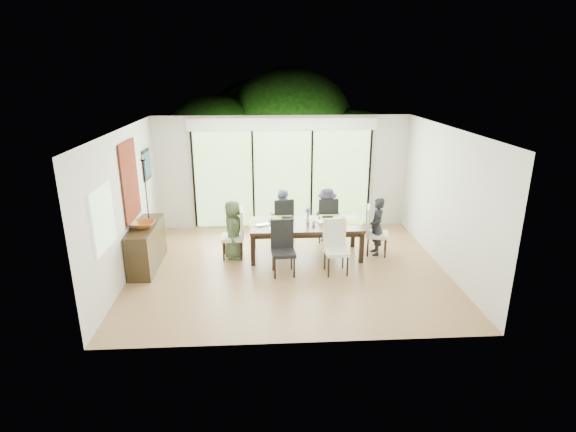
{
  "coord_description": "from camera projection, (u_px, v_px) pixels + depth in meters",
  "views": [
    {
      "loc": [
        -0.49,
        -7.99,
        3.72
      ],
      "look_at": [
        0.0,
        0.25,
        1.0
      ],
      "focal_mm": 28.0,
      "sensor_mm": 36.0,
      "label": 1
    }
  ],
  "objects": [
    {
      "name": "foliage_right",
      "position": [
        353.0,
        156.0,
        13.24
      ],
      "size": [
        2.8,
        2.8,
        2.8
      ],
      "primitive_type": "sphere",
      "color": "#14380F",
      "rests_on": "ground"
    },
    {
      "name": "candlestick_shaft",
      "position": [
        146.0,
        190.0,
        8.76
      ],
      "size": [
        0.02,
        0.02,
        1.18
      ],
      "primitive_type": "cylinder",
      "color": "black",
      "rests_on": "sideboard"
    },
    {
      "name": "table_leg_br",
      "position": [
        353.0,
        233.0,
        9.75
      ],
      "size": [
        0.08,
        0.08,
        0.65
      ],
      "primitive_type": "cube",
      "color": "black",
      "rests_on": "floor"
    },
    {
      "name": "mullion_d",
      "position": [
        369.0,
        178.0,
        10.84
      ],
      "size": [
        0.05,
        0.04,
        2.3
      ],
      "primitive_type": "cube",
      "color": "black",
      "rests_on": "wall_back"
    },
    {
      "name": "chair_left_end",
      "position": [
        232.0,
        234.0,
        9.14
      ],
      "size": [
        0.44,
        0.44,
        1.04
      ],
      "primitive_type": null,
      "rotation": [
        0.0,
        0.0,
        -1.57
      ],
      "color": "white",
      "rests_on": "floor"
    },
    {
      "name": "foliage_far",
      "position": [
        258.0,
        137.0,
        14.39
      ],
      "size": [
        3.6,
        3.6,
        3.6
      ],
      "primitive_type": "sphere",
      "color": "#14380F",
      "rests_on": "ground"
    },
    {
      "name": "platter_snacks",
      "position": [
        279.0,
        227.0,
        8.84
      ],
      "size": [
        0.19,
        0.19,
        0.01
      ],
      "primitive_type": "cube",
      "color": "orange",
      "rests_on": "table_top"
    },
    {
      "name": "chair_near_right",
      "position": [
        336.0,
        248.0,
        8.43
      ],
      "size": [
        0.46,
        0.46,
        1.04
      ],
      "primitive_type": null,
      "rotation": [
        0.0,
        0.0,
        0.07
      ],
      "color": "white",
      "rests_on": "floor"
    },
    {
      "name": "art_canvas",
      "position": [
        147.0,
        165.0,
        9.66
      ],
      "size": [
        0.01,
        0.45,
        0.55
      ],
      "primitive_type": "cube",
      "color": "#173D4A",
      "rests_on": "wall_left"
    },
    {
      "name": "chair_near_left",
      "position": [
        283.0,
        249.0,
        8.37
      ],
      "size": [
        0.46,
        0.46,
        1.04
      ],
      "primitive_type": null,
      "rotation": [
        0.0,
        0.0,
        0.07
      ],
      "color": "black",
      "rests_on": "floor"
    },
    {
      "name": "placemat_left",
      "position": [
        259.0,
        224.0,
        9.11
      ],
      "size": [
        0.41,
        0.3,
        0.01
      ],
      "primitive_type": "cube",
      "color": "#91AD3D",
      "rests_on": "table_top"
    },
    {
      "name": "table_leg_fl",
      "position": [
        253.0,
        250.0,
        8.82
      ],
      "size": [
        0.08,
        0.08,
        0.65
      ],
      "primitive_type": "cube",
      "color": "black",
      "rests_on": "floor"
    },
    {
      "name": "cup_b",
      "position": [
        314.0,
        223.0,
        9.06
      ],
      "size": [
        0.12,
        0.12,
        0.09
      ],
      "primitive_type": "imported",
      "rotation": [
        0.0,
        0.0,
        1.83
      ],
      "color": "white",
      "rests_on": "table_top"
    },
    {
      "name": "mullion_a",
      "position": [
        194.0,
        180.0,
        10.6
      ],
      "size": [
        0.05,
        0.04,
        2.3
      ],
      "primitive_type": "cube",
      "color": "black",
      "rests_on": "wall_back"
    },
    {
      "name": "person_far_left",
      "position": [
        282.0,
        216.0,
        9.96
      ],
      "size": [
        0.64,
        0.49,
        1.22
      ],
      "primitive_type": "imported",
      "rotation": [
        0.0,
        0.0,
        2.89
      ],
      "color": "#7B8FB2",
      "rests_on": "floor"
    },
    {
      "name": "chair_far_right",
      "position": [
        326.0,
        218.0,
        10.06
      ],
      "size": [
        0.45,
        0.45,
        1.04
      ],
      "primitive_type": null,
      "rotation": [
        0.0,
        0.0,
        3.19
      ],
      "color": "black",
      "rests_on": "floor"
    },
    {
      "name": "tapestry",
      "position": [
        130.0,
        181.0,
        8.45
      ],
      "size": [
        0.02,
        1.0,
        1.5
      ],
      "primitive_type": "cube",
      "color": "#9C2D16",
      "rests_on": "wall_left"
    },
    {
      "name": "placemat_far_r",
      "position": [
        329.0,
        217.0,
        9.57
      ],
      "size": [
        0.41,
        0.3,
        0.01
      ],
      "primitive_type": "cube",
      "color": "#A9C345",
      "rests_on": "table_top"
    },
    {
      "name": "art_frame",
      "position": [
        147.0,
        165.0,
        9.66
      ],
      "size": [
        0.03,
        0.55,
        0.65
      ],
      "primitive_type": "cube",
      "color": "black",
      "rests_on": "wall_left"
    },
    {
      "name": "person_left_end",
      "position": [
        233.0,
        229.0,
        9.11
      ],
      "size": [
        0.46,
        0.62,
        1.22
      ],
      "primitive_type": "imported",
      "rotation": [
        0.0,
        0.0,
        1.38
      ],
      "color": "#425438",
      "rests_on": "floor"
    },
    {
      "name": "placemat_paper",
      "position": [
        279.0,
        229.0,
        8.85
      ],
      "size": [
        0.41,
        0.3,
        0.01
      ],
      "primitive_type": "cube",
      "color": "white",
      "rests_on": "table_top"
    },
    {
      "name": "blinds_header",
      "position": [
        282.0,
        124.0,
        10.32
      ],
      "size": [
        4.4,
        0.06,
        0.28
      ],
      "primitive_type": "cube",
      "color": "white",
      "rests_on": "wall_back"
    },
    {
      "name": "candlestick_pan",
      "position": [
        143.0,
        160.0,
        8.57
      ],
      "size": [
        0.09,
        0.09,
        0.03
      ],
      "primitive_type": "cylinder",
      "color": "black",
      "rests_on": "sideboard"
    },
    {
      "name": "wall_front",
      "position": [
        300.0,
        256.0,
        5.96
      ],
      "size": [
        6.0,
        0.02,
        2.7
      ],
      "primitive_type": "cube",
      "color": "white",
      "rests_on": "floor"
    },
    {
      "name": "table_apron",
      "position": [
        306.0,
        229.0,
        9.2
      ],
      "size": [
        2.07,
        0.85,
        0.09
      ],
      "primitive_type": "cube",
      "color": "black",
      "rests_on": "floor"
    },
    {
      "name": "person_far_right",
      "position": [
        327.0,
        215.0,
        10.01
      ],
      "size": [
        0.62,
        0.44,
        1.22
      ],
      "primitive_type": "imported",
      "rotation": [
        0.0,
        0.0,
        3.31
      ],
      "color": "#262030",
      "rests_on": "floor"
    },
    {
      "name": "placemat_far_l",
      "position": [
        283.0,
        218.0,
        9.52
      ],
      "size": [
        0.41,
        0.3,
        0.01
      ],
      "primitive_type": "cube",
      "color": "#7EA239",
      "rests_on": "table_top"
    },
    {
      "name": "table_leg_fr",
      "position": [
        361.0,
        248.0,
        8.94
      ],
      "size": [
        0.08,
        0.08,
        0.65
      ],
      "primitive_type": "cube",
      "color": "black",
      "rests_on": "floor"
    },
    {
      "name": "platter_base",
      "position": [
        279.0,
        228.0,
        8.84
      ],
      "size": [
        0.25,
        0.25,
        0.02
      ],
      "primitive_type": "cube",
      "color": "white",
      "rests_on": "table_top"
    },
    {
      "name": "foliage_left",
      "position": [
        217.0,
        150.0,
        13.14
      ],
      "size": [
        3.2,
        3.2,
        3.2
      ],
      "primitive_type": "sphere",
      "color": "#14380F",
      "rests_on": "ground"
    },
    {
      "name": "chair_far_left",
      "position": [
        282.0,
        219.0,
        10.0
      ],
      "size": [
        0.51,
        0.51,
        1.04
      ],
      "primitive_type": null,
      "rotation": [
        0.0,
        0.0,
        3.34
      ],
      "color": "black",
      "rests_on": "floor"
    },
    {
      "name": "wall_right",
      "position": [
        447.0,
        200.0,
        8.51
      ],
      "size": [
        0.02,
        5.0,
        2.7
      ],
      "primitive_type": "cube",
      "color": "beige",
      "rests_on": "floor"
    },
    {
      "name": "side_window",
      "position": [
        104.0,
        218.0,
        6.99
      ],
      "size": [
        0.02,
        0.9,
        1.0
      ],
      "primitive_type": "cube",
      "color": "#8CAD7F",
      "rests_on": "wall_left"
    },
    {
      "name": "mullion_b",
      "position": [
        253.0,
        180.0,
        10.68
      ],
      "size": [
        0.05,
        0.04,
        2.3
      ],
      "primitive_type": "cube",
      "color": "black",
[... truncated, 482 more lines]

